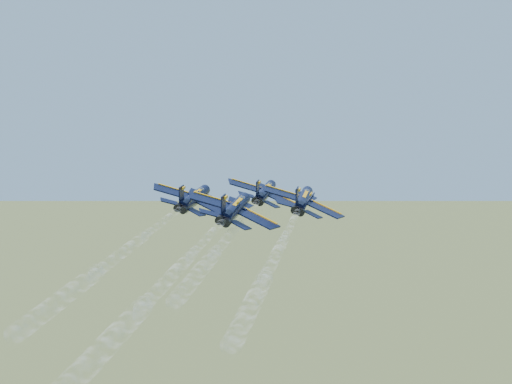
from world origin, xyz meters
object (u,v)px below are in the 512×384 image
at_px(jet_left, 195,198).
at_px(jet_right, 303,200).
at_px(jet_slot, 236,208).
at_px(jet_lead, 265,192).

distance_m(jet_left, jet_right, 18.59).
relative_size(jet_left, jet_right, 1.00).
relative_size(jet_right, jet_slot, 1.00).
relative_size(jet_lead, jet_left, 1.00).
xyz_separation_m(jet_left, jet_slot, (12.19, -9.13, 0.00)).
distance_m(jet_lead, jet_slot, 23.82).
height_order(jet_lead, jet_right, same).
distance_m(jet_right, jet_slot, 15.29).
height_order(jet_left, jet_slot, same).
xyz_separation_m(jet_lead, jet_right, (10.79, -9.09, 0.00)).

